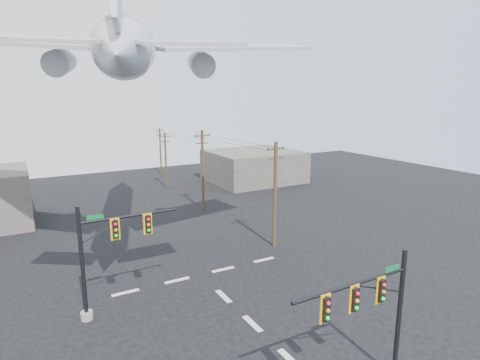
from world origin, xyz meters
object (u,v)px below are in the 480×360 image
utility_pole_a (275,193)px  airliner (132,41)px  utility_pole_d (160,150)px  signal_mast_far (105,257)px  signal_mast_near (377,317)px  utility_pole_b (203,169)px  utility_pole_c (166,159)px

utility_pole_a → airliner: bearing=163.0°
utility_pole_d → airliner: airliner is taller
utility_pole_a → utility_pole_d: size_ratio=1.21×
utility_pole_a → utility_pole_d: utility_pole_a is taller
signal_mast_far → utility_pole_d: size_ratio=0.92×
signal_mast_near → utility_pole_b: (5.57, 32.29, 1.26)m
utility_pole_a → utility_pole_c: (-0.76, 28.31, -0.81)m
signal_mast_far → utility_pole_b: size_ratio=0.76×
signal_mast_far → utility_pole_c: size_ratio=0.90×
signal_mast_far → utility_pole_a: size_ratio=0.76×
utility_pole_d → airliner: (-14.00, -37.03, 13.88)m
signal_mast_near → utility_pole_a: utility_pole_a is taller
utility_pole_a → utility_pole_c: bearing=86.1°
utility_pole_c → utility_pole_b: bearing=-80.8°
signal_mast_near → signal_mast_far: bearing=126.3°
signal_mast_near → utility_pole_d: 58.11m
signal_mast_far → utility_pole_d: utility_pole_d is taller
signal_mast_far → airliner: bearing=58.2°
utility_pole_a → utility_pole_c: utility_pole_a is taller
airliner → signal_mast_far: bearing=165.8°
utility_pole_a → utility_pole_b: bearing=88.1°
signal_mast_far → utility_pole_d: bearing=67.4°
signal_mast_near → utility_pole_c: utility_pole_c is taller
utility_pole_b → utility_pole_d: utility_pole_b is taller
utility_pole_c → utility_pole_d: 11.52m
utility_pole_d → utility_pole_b: bearing=-119.4°
utility_pole_a → signal_mast_far: bearing=-169.5°
utility_pole_b → utility_pole_a: bearing=-86.1°
utility_pole_a → signal_mast_near: bearing=-115.2°
signal_mast_far → utility_pole_c: (15.52, 32.96, 0.39)m
signal_mast_near → signal_mast_far: 16.58m
utility_pole_c → signal_mast_near: bearing=-87.3°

